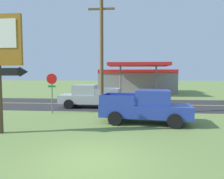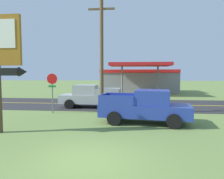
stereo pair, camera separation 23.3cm
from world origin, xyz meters
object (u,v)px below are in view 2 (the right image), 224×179
at_px(utility_pole, 102,49).
at_px(pickup_blue_parked_on_lawn, 146,107).
at_px(stop_sign, 52,86).
at_px(gas_station, 139,80).
at_px(pickup_silver_on_road, 90,96).

height_order(utility_pole, pickup_blue_parked_on_lawn, utility_pole).
relative_size(stop_sign, pickup_blue_parked_on_lawn, 0.55).
relative_size(stop_sign, utility_pole, 0.34).
bearing_deg(utility_pole, gas_station, 81.00).
distance_m(gas_station, pickup_blue_parked_on_lawn, 21.74).
xyz_separation_m(stop_sign, pickup_blue_parked_on_lawn, (6.65, -2.38, -1.06)).
relative_size(utility_pole, pickup_blue_parked_on_lawn, 1.61).
relative_size(gas_station, pickup_blue_parked_on_lawn, 2.22).
distance_m(stop_sign, pickup_blue_parked_on_lawn, 7.14).
distance_m(utility_pole, gas_station, 19.81).
distance_m(stop_sign, gas_station, 20.48).
bearing_deg(stop_sign, gas_station, 70.76).
bearing_deg(pickup_silver_on_road, gas_station, 74.43).
xyz_separation_m(stop_sign, utility_pole, (3.68, -0.05, 2.64)).
relative_size(utility_pole, pickup_silver_on_road, 1.67).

